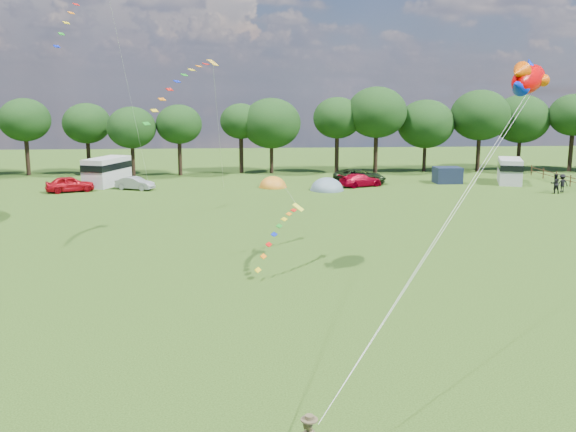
{
  "coord_description": "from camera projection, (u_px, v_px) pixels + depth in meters",
  "views": [
    {
      "loc": [
        -2.28,
        -21.34,
        9.76
      ],
      "look_at": [
        0.0,
        8.0,
        4.0
      ],
      "focal_mm": 40.0,
      "sensor_mm": 36.0,
      "label": 1
    }
  ],
  "objects": [
    {
      "name": "car_b",
      "position": [
        135.0,
        183.0,
        64.21
      ],
      "size": [
        3.89,
        2.66,
        1.29
      ],
      "primitive_type": "imported",
      "rotation": [
        0.0,
        0.0,
        1.18
      ],
      "color": "gray",
      "rests_on": "ground"
    },
    {
      "name": "streamer_kite_c",
      "position": [
        283.0,
        226.0,
        35.88
      ],
      "size": [
        3.1,
        5.05,
        2.83
      ],
      "rotation": [
        0.0,
        0.0,
        1.22
      ],
      "color": "#F7FF2D",
      "rests_on": "ground"
    },
    {
      "name": "car_d",
      "position": [
        359.0,
        176.0,
        68.37
      ],
      "size": [
        6.19,
        3.87,
        1.56
      ],
      "primitive_type": "imported",
      "rotation": [
        0.0,
        0.0,
        1.33
      ],
      "color": "black",
      "rests_on": "ground"
    },
    {
      "name": "tree_line",
      "position": [
        302.0,
        120.0,
        75.92
      ],
      "size": [
        102.98,
        10.98,
        10.27
      ],
      "color": "black",
      "rests_on": "ground"
    },
    {
      "name": "walker_a",
      "position": [
        555.0,
        184.0,
        61.83
      ],
      "size": [
        0.95,
        0.61,
        1.92
      ],
      "primitive_type": "imported",
      "rotation": [
        0.0,
        0.0,
        3.18
      ],
      "color": "black",
      "rests_on": "ground"
    },
    {
      "name": "walker_b",
      "position": [
        562.0,
        183.0,
        62.56
      ],
      "size": [
        1.18,
        0.6,
        1.79
      ],
      "primitive_type": "imported",
      "rotation": [
        0.0,
        0.0,
        3.19
      ],
      "color": "black",
      "rests_on": "ground"
    },
    {
      "name": "car_c",
      "position": [
        360.0,
        180.0,
        66.28
      ],
      "size": [
        4.84,
        3.41,
        1.34
      ],
      "primitive_type": "imported",
      "rotation": [
        0.0,
        0.0,
        1.95
      ],
      "color": "#990018",
      "rests_on": "ground"
    },
    {
      "name": "tent_greyblue",
      "position": [
        327.0,
        190.0,
        63.91
      ],
      "size": [
        3.41,
        3.73,
        2.54
      ],
      "color": "slate",
      "rests_on": "ground"
    },
    {
      "name": "awning_navy",
      "position": [
        447.0,
        175.0,
        68.81
      ],
      "size": [
        2.78,
        2.27,
        1.72
      ],
      "primitive_type": "cube",
      "rotation": [
        0.0,
        0.0,
        0.01
      ],
      "color": "#161F35",
      "rests_on": "ground"
    },
    {
      "name": "tent_orange",
      "position": [
        273.0,
        187.0,
        65.88
      ],
      "size": [
        2.89,
        3.16,
        2.26
      ],
      "color": "orange",
      "rests_on": "ground"
    },
    {
      "name": "campervan_b",
      "position": [
        107.0,
        171.0,
        67.01
      ],
      "size": [
        4.42,
        6.44,
        2.91
      ],
      "rotation": [
        0.0,
        0.0,
        1.22
      ],
      "color": "#B6B7B9",
      "rests_on": "ground"
    },
    {
      "name": "car_a",
      "position": [
        70.0,
        184.0,
        62.76
      ],
      "size": [
        5.05,
        3.41,
        1.57
      ],
      "primitive_type": "imported",
      "rotation": [
        0.0,
        0.0,
        1.94
      ],
      "color": "#AC0812",
      "rests_on": "ground"
    },
    {
      "name": "fish_kite",
      "position": [
        527.0,
        79.0,
        30.61
      ],
      "size": [
        3.3,
        3.44,
        2.02
      ],
      "rotation": [
        0.0,
        -0.21,
        0.82
      ],
      "color": "#CF0000",
      "rests_on": "ground"
    },
    {
      "name": "ground_plane",
      "position": [
        305.0,
        368.0,
        22.93
      ],
      "size": [
        180.0,
        180.0,
        0.0
      ],
      "primitive_type": "plane",
      "color": "black",
      "rests_on": "ground"
    },
    {
      "name": "streamer_kite_b",
      "position": [
        186.0,
        80.0,
        38.12
      ],
      "size": [
        4.24,
        4.76,
        3.82
      ],
      "rotation": [
        0.0,
        0.0,
        1.13
      ],
      "color": "yellow",
      "rests_on": "ground"
    },
    {
      "name": "campervan_d",
      "position": [
        510.0,
        170.0,
        68.62
      ],
      "size": [
        3.95,
        5.83,
        2.64
      ],
      "rotation": [
        0.0,
        0.0,
        1.23
      ],
      "color": "#BCBCBF",
      "rests_on": "ground"
    }
  ]
}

